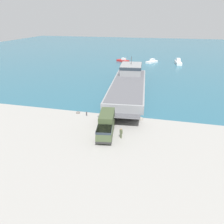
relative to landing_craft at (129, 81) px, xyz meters
name	(u,v)px	position (x,y,z in m)	size (l,w,h in m)	color
ground_plane	(103,132)	(0.04, -26.89, -1.71)	(240.00, 240.00, 0.00)	gray
water_surface	(149,52)	(0.04, 70.56, -1.71)	(240.00, 180.00, 0.01)	#285B70
landing_craft	(129,81)	(0.00, 0.00, 0.00)	(11.88, 38.95, 7.27)	gray
military_truck	(106,124)	(0.67, -27.12, -0.05)	(3.73, 8.40, 3.29)	#475638
soldier_on_ramp	(121,132)	(3.50, -28.25, -0.66)	(0.50, 0.39, 1.82)	#566042
moored_boat_a	(152,62)	(3.74, 37.75, -1.13)	(5.05, 6.19, 1.77)	white
moored_boat_b	(123,60)	(-8.99, 37.68, -1.17)	(6.06, 4.17, 1.63)	#B22323
moored_boat_c	(178,62)	(14.75, 38.06, -0.95)	(2.96, 7.68, 2.29)	white
mooring_bollard	(87,114)	(-5.04, -21.16, -1.23)	(0.25, 0.25, 0.89)	#333338
shoreline_rock_a	(78,113)	(-7.22, -20.37, -1.71)	(0.86, 0.86, 0.86)	#66605B
shoreline_rock_b	(141,119)	(5.82, -20.27, -1.71)	(0.98, 0.98, 0.98)	gray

